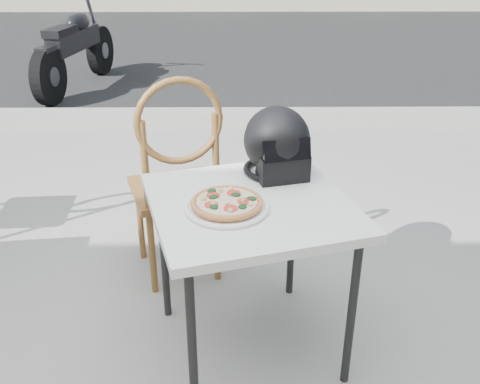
{
  "coord_description": "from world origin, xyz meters",
  "views": [
    {
      "loc": [
        0.43,
        -1.98,
        1.68
      ],
      "look_at": [
        0.44,
        -0.13,
        0.78
      ],
      "focal_mm": 40.0,
      "sensor_mm": 36.0,
      "label": 1
    }
  ],
  "objects_px": {
    "pizza": "(227,202)",
    "cafe_chair_main": "(177,171)",
    "motorcycle": "(76,50)",
    "cafe_table_main": "(250,216)",
    "helmet": "(277,145)",
    "plate": "(227,207)"
  },
  "relations": [
    {
      "from": "cafe_table_main",
      "to": "helmet",
      "type": "bearing_deg",
      "value": 65.93
    },
    {
      "from": "cafe_table_main",
      "to": "helmet",
      "type": "distance_m",
      "value": 0.36
    },
    {
      "from": "pizza",
      "to": "cafe_chair_main",
      "type": "bearing_deg",
      "value": 112.5
    },
    {
      "from": "pizza",
      "to": "motorcycle",
      "type": "relative_size",
      "value": 0.17
    },
    {
      "from": "cafe_chair_main",
      "to": "motorcycle",
      "type": "relative_size",
      "value": 0.56
    },
    {
      "from": "plate",
      "to": "motorcycle",
      "type": "distance_m",
      "value": 4.88
    },
    {
      "from": "helmet",
      "to": "cafe_table_main",
      "type": "bearing_deg",
      "value": -128.45
    },
    {
      "from": "cafe_table_main",
      "to": "motorcycle",
      "type": "height_order",
      "value": "motorcycle"
    },
    {
      "from": "plate",
      "to": "helmet",
      "type": "bearing_deg",
      "value": 58.15
    },
    {
      "from": "pizza",
      "to": "motorcycle",
      "type": "xyz_separation_m",
      "value": [
        -1.82,
        4.52,
        -0.32
      ]
    },
    {
      "from": "plate",
      "to": "pizza",
      "type": "height_order",
      "value": "pizza"
    },
    {
      "from": "pizza",
      "to": "plate",
      "type": "bearing_deg",
      "value": -124.06
    },
    {
      "from": "pizza",
      "to": "helmet",
      "type": "height_order",
      "value": "helmet"
    },
    {
      "from": "cafe_table_main",
      "to": "motorcycle",
      "type": "relative_size",
      "value": 0.47
    },
    {
      "from": "plate",
      "to": "helmet",
      "type": "relative_size",
      "value": 1.13
    },
    {
      "from": "plate",
      "to": "motorcycle",
      "type": "relative_size",
      "value": 0.2
    },
    {
      "from": "cafe_table_main",
      "to": "pizza",
      "type": "height_order",
      "value": "pizza"
    },
    {
      "from": "cafe_table_main",
      "to": "motorcycle",
      "type": "distance_m",
      "value": 4.85
    },
    {
      "from": "cafe_table_main",
      "to": "plate",
      "type": "relative_size",
      "value": 2.32
    },
    {
      "from": "helmet",
      "to": "motorcycle",
      "type": "height_order",
      "value": "helmet"
    },
    {
      "from": "pizza",
      "to": "helmet",
      "type": "bearing_deg",
      "value": 58.15
    },
    {
      "from": "plate",
      "to": "pizza",
      "type": "bearing_deg",
      "value": 55.94
    }
  ]
}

